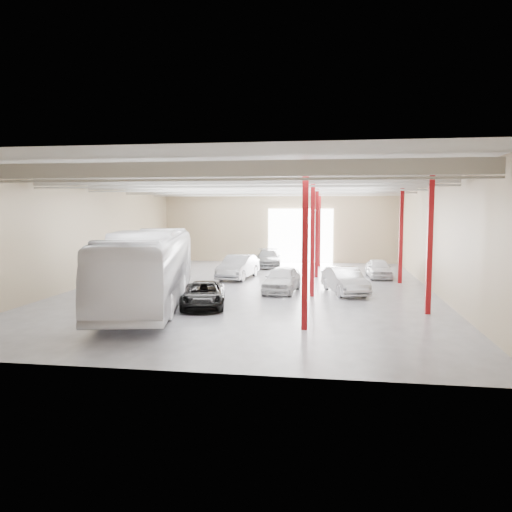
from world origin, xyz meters
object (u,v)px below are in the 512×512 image
(coach_bus, at_px, (149,268))
(car_right_near, at_px, (345,281))
(car_row_a, at_px, (282,279))
(car_row_b, at_px, (238,267))
(car_row_c, at_px, (268,258))
(black_sedan, at_px, (203,295))
(car_right_far, at_px, (379,268))

(coach_bus, distance_m, car_right_near, 11.51)
(car_row_a, bearing_deg, car_row_b, 130.75)
(car_row_a, distance_m, car_row_b, 6.46)
(car_row_c, bearing_deg, car_row_a, -86.65)
(coach_bus, bearing_deg, car_right_near, 14.88)
(car_row_c, bearing_deg, car_right_near, -71.63)
(black_sedan, xyz_separation_m, car_right_far, (9.90, 12.42, 0.04))
(coach_bus, relative_size, black_sedan, 3.04)
(car_row_a, distance_m, car_right_near, 3.76)
(car_row_a, height_order, car_row_b, car_row_b)
(car_row_b, distance_m, car_right_far, 10.25)
(car_right_far, bearing_deg, car_row_c, 143.97)
(black_sedan, height_order, car_row_c, car_row_c)
(car_row_c, xyz_separation_m, car_right_near, (6.24, -12.81, 0.05))
(car_row_a, xyz_separation_m, car_row_c, (-2.48, 12.80, -0.05))
(car_right_near, bearing_deg, car_row_b, 127.71)
(car_right_far, bearing_deg, car_row_a, -135.20)
(black_sedan, bearing_deg, car_row_c, 75.29)
(black_sedan, bearing_deg, car_right_far, 40.10)
(car_right_far, bearing_deg, black_sedan, -132.35)
(car_row_c, bearing_deg, black_sedan, -100.95)
(coach_bus, distance_m, car_row_c, 18.41)
(car_row_b, bearing_deg, car_row_c, 88.46)
(car_right_near, bearing_deg, car_row_a, 163.06)
(car_right_near, bearing_deg, car_right_far, 53.30)
(car_row_a, bearing_deg, black_sedan, -118.31)
(car_row_a, bearing_deg, car_right_near, 5.78)
(car_row_b, relative_size, car_right_far, 1.27)
(car_row_a, bearing_deg, car_row_c, 106.81)
(car_row_a, xyz_separation_m, car_row_b, (-3.70, 5.30, 0.06))
(car_row_a, height_order, car_right_near, car_row_a)
(black_sedan, distance_m, car_row_a, 6.29)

